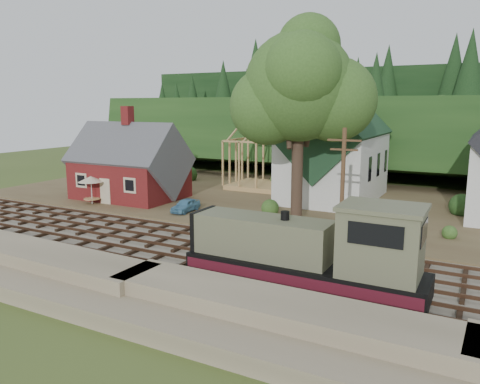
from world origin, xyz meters
The scene contains 16 objects.
ground centered at (0.00, 0.00, 0.00)m, with size 140.00×140.00×0.00m, color #384C1E.
embankment centered at (0.00, -8.50, 0.00)m, with size 64.00×5.00×1.60m, color #7F7259.
railroad_bed centered at (0.00, 0.00, 0.08)m, with size 64.00×11.00×0.16m, color #726B5B.
village_flat centered at (0.00, 18.00, 0.15)m, with size 64.00×26.00×0.30m, color brown.
hillside centered at (0.00, 42.00, 0.00)m, with size 70.00×28.00×8.00m, color #1E3F19.
ridge centered at (0.00, 58.00, 0.00)m, with size 80.00×20.00×12.00m, color black.
depot centered at (-16.00, 11.00, 3.21)m, with size 10.80×7.41×9.00m.
church centered at (2.00, 19.68, 5.18)m, with size 8.40×15.17×13.00m.
timber_frame centered at (-6.00, 22.00, 3.27)m, with size 8.20×6.20×6.99m.
lattice_tower centered at (-6.00, 28.00, 10.03)m, with size 3.20×3.20×12.12m.
big_tree centered at (2.17, 10.08, 10.22)m, with size 10.90×8.40×14.70m.
telegraph_pole_near centered at (7.00, 5.20, 4.25)m, with size 2.20×0.28×8.00m.
locomotive centered at (7.85, -3.00, 2.12)m, with size 11.98×2.99×4.79m.
car_blue centered at (-7.58, 8.35, 0.86)m, with size 1.33×3.30×1.12m, color #5999BF.
car_green centered at (-19.77, 11.06, 0.90)m, with size 1.28×3.67×1.21m, color #78A673.
patio_set centered at (-17.17, 6.94, 2.52)m, with size 2.34×2.34×2.61m.
Camera 1 is at (15.17, -24.35, 9.45)m, focal length 35.00 mm.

